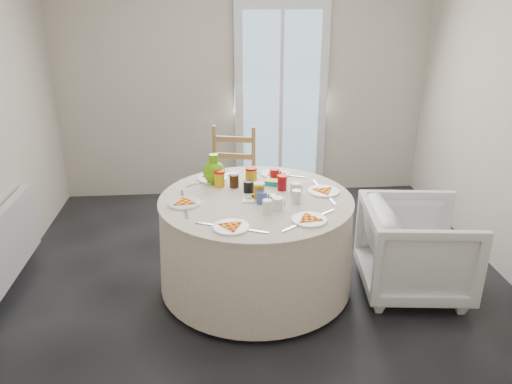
{
  "coord_description": "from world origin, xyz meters",
  "views": [
    {
      "loc": [
        -0.33,
        -3.4,
        2.19
      ],
      "look_at": [
        -0.04,
        -0.0,
        0.8
      ],
      "focal_mm": 35.0,
      "sensor_mm": 36.0,
      "label": 1
    }
  ],
  "objects": [
    {
      "name": "butter_tub",
      "position": [
        0.11,
        0.26,
        0.79
      ],
      "size": [
        0.13,
        0.11,
        0.04
      ],
      "primitive_type": "cube",
      "rotation": [
        0.0,
        0.0,
        -0.37
      ],
      "color": "#0C8C86",
      "rests_on": "table"
    },
    {
      "name": "radiator",
      "position": [
        -1.94,
        0.2,
        0.38
      ],
      "size": [
        0.07,
        1.0,
        0.55
      ],
      "primitive_type": "cube",
      "color": "silver",
      "rests_on": "floor"
    },
    {
      "name": "wooden_chair",
      "position": [
        -0.19,
        1.03,
        0.47
      ],
      "size": [
        0.53,
        0.52,
        1.0
      ],
      "primitive_type": null,
      "rotation": [
        0.0,
        0.0,
        -0.23
      ],
      "color": "#A98248",
      "rests_on": "floor"
    },
    {
      "name": "armchair",
      "position": [
        1.17,
        -0.17,
        0.39
      ],
      "size": [
        0.8,
        0.84,
        0.79
      ],
      "primitive_type": "imported",
      "rotation": [
        0.0,
        0.0,
        1.46
      ],
      "color": "white",
      "rests_on": "floor"
    },
    {
      "name": "jar_cluster",
      "position": [
        -0.07,
        0.2,
        0.82
      ],
      "size": [
        0.57,
        0.33,
        0.16
      ],
      "primitive_type": null,
      "rotation": [
        0.0,
        0.0,
        0.1
      ],
      "color": "olive",
      "rests_on": "table"
    },
    {
      "name": "table",
      "position": [
        -0.04,
        -0.0,
        0.38
      ],
      "size": [
        1.49,
        1.49,
        0.75
      ],
      "primitive_type": "cylinder",
      "color": "#F0E6C6",
      "rests_on": "floor"
    },
    {
      "name": "place_settings",
      "position": [
        -0.04,
        -0.0,
        0.77
      ],
      "size": [
        1.7,
        1.7,
        0.02
      ],
      "primitive_type": null,
      "rotation": [
        0.0,
        0.0,
        -0.39
      ],
      "color": "silver",
      "rests_on": "table"
    },
    {
      "name": "mugs_glasses",
      "position": [
        0.1,
        0.0,
        0.81
      ],
      "size": [
        0.6,
        0.6,
        0.11
      ],
      "primitive_type": null,
      "rotation": [
        0.0,
        0.0,
        0.01
      ],
      "color": "gray",
      "rests_on": "table"
    },
    {
      "name": "wall_back",
      "position": [
        0.0,
        2.0,
        1.3
      ],
      "size": [
        4.0,
        0.02,
        2.6
      ],
      "primitive_type": "cube",
      "color": "#BCB5A3",
      "rests_on": "floor"
    },
    {
      "name": "glass_door",
      "position": [
        0.4,
        1.95,
        1.05
      ],
      "size": [
        1.0,
        0.08,
        2.1
      ],
      "primitive_type": "cube",
      "color": "silver",
      "rests_on": "floor"
    },
    {
      "name": "floor",
      "position": [
        0.0,
        0.0,
        0.0
      ],
      "size": [
        4.0,
        4.0,
        0.0
      ],
      "primitive_type": "plane",
      "color": "black",
      "rests_on": "ground"
    },
    {
      "name": "cheese_platter",
      "position": [
        -0.01,
        -0.02,
        0.77
      ],
      "size": [
        0.25,
        0.17,
        0.03
      ],
      "primitive_type": null,
      "rotation": [
        0.0,
        0.0,
        -0.08
      ],
      "color": "silver",
      "rests_on": "table"
    },
    {
      "name": "green_pitcher",
      "position": [
        -0.34,
        0.35,
        0.87
      ],
      "size": [
        0.22,
        0.22,
        0.23
      ],
      "primitive_type": null,
      "rotation": [
        0.0,
        0.0,
        0.23
      ],
      "color": "#5AA504",
      "rests_on": "table"
    }
  ]
}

